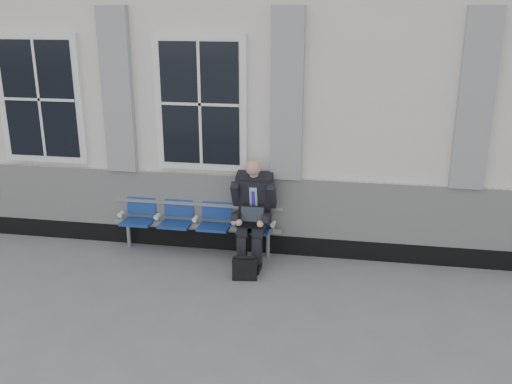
# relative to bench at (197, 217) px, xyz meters

# --- Properties ---
(ground) EXTENTS (70.00, 70.00, 0.00)m
(ground) POSITION_rel_bench_xyz_m (-0.27, -1.32, -0.55)
(ground) COLOR slate
(ground) RESTS_ON ground
(station_building) EXTENTS (14.40, 4.40, 4.49)m
(station_building) POSITION_rel_bench_xyz_m (-0.29, 2.15, 1.67)
(station_building) COLOR silver
(station_building) RESTS_ON ground
(bench) EXTENTS (2.60, 0.47, 0.91)m
(bench) POSITION_rel_bench_xyz_m (0.00, 0.00, 0.00)
(bench) COLOR #9EA0A3
(bench) RESTS_ON ground
(businessman) EXTENTS (0.63, 0.85, 1.53)m
(businessman) POSITION_rel_bench_xyz_m (0.90, -0.14, 0.26)
(businessman) COLOR black
(businessman) RESTS_ON ground
(briefcase) EXTENTS (0.36, 0.19, 0.35)m
(briefcase) POSITION_rel_bench_xyz_m (0.90, -0.81, -0.39)
(briefcase) COLOR black
(briefcase) RESTS_ON ground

